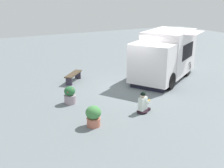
# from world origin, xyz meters

# --- Properties ---
(ground_plane) EXTENTS (40.00, 40.00, 0.00)m
(ground_plane) POSITION_xyz_m (0.00, 0.00, 0.00)
(ground_plane) COLOR slate
(food_truck) EXTENTS (4.31, 5.18, 2.63)m
(food_truck) POSITION_xyz_m (0.58, -2.17, 1.27)
(food_truck) COLOR white
(food_truck) RESTS_ON ground_plane
(person_customer) EXTENTS (0.61, 0.81, 0.89)m
(person_customer) POSITION_xyz_m (-2.81, 1.48, 0.35)
(person_customer) COLOR black
(person_customer) RESTS_ON ground_plane
(planter_flowering_near) EXTENTS (0.53, 0.53, 0.78)m
(planter_flowering_near) POSITION_xyz_m (-0.51, 3.78, 0.38)
(planter_flowering_near) COLOR #9E8993
(planter_flowering_near) RESTS_ON ground_plane
(planter_flowering_far) EXTENTS (0.57, 0.57, 0.78)m
(planter_flowering_far) POSITION_xyz_m (-2.99, 3.77, 0.41)
(planter_flowering_far) COLOR #BE6C55
(planter_flowering_far) RESTS_ON ground_plane
(plaza_bench) EXTENTS (1.40, 1.35, 0.47)m
(plaza_bench) POSITION_xyz_m (2.36, 2.55, 0.35)
(plaza_bench) COLOR #453727
(plaza_bench) RESTS_ON ground_plane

